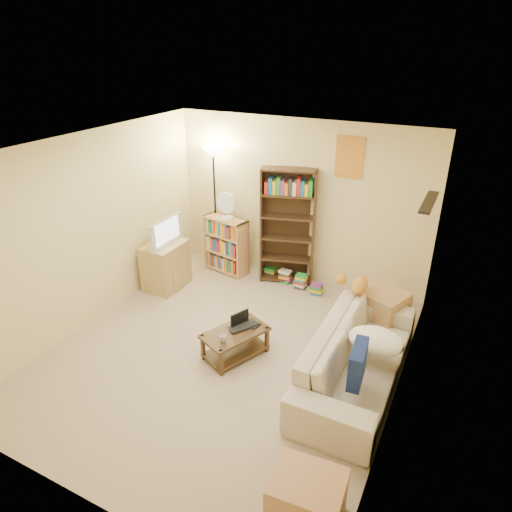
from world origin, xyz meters
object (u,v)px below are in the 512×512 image
tabby_cat (356,284)px  end_cabinet (307,501)px  short_bookshelf (226,245)px  coffee_table (235,341)px  mug (223,338)px  tv_stand (166,265)px  sofa (357,357)px  tall_bookshelf (288,224)px  side_table (383,312)px  television (163,231)px  laptop (246,328)px  desk_fan (226,206)px  floor_lamp (214,174)px

tabby_cat → end_cabinet: 2.74m
tabby_cat → short_bookshelf: size_ratio=0.55×
coffee_table → short_bookshelf: short_bookshelf is taller
mug → tv_stand: bearing=144.3°
sofa → tall_bookshelf: size_ratio=1.24×
tabby_cat → coffee_table: bearing=-136.8°
sofa → coffee_table: size_ratio=2.52×
coffee_table → side_table: side_table is taller
tabby_cat → television: television is taller
laptop → tall_bookshelf: size_ratio=0.24×
tabby_cat → side_table: bearing=36.2°
tabby_cat → laptop: tabby_cat is taller
laptop → mug: (-0.13, -0.32, 0.03)m
coffee_table → end_cabinet: end_cabinet is taller
short_bookshelf → desk_fan: bearing=-30.2°
tabby_cat → desk_fan: (-2.30, 0.78, 0.42)m
television → floor_lamp: 1.24m
tall_bookshelf → end_cabinet: tall_bookshelf is taller
laptop → desk_fan: bearing=66.1°
short_bookshelf → floor_lamp: bearing=162.6°
mug → laptop: bearing=68.1°
tabby_cat → short_bookshelf: 2.51m
mug → television: television is taller
sofa → desk_fan: (-2.59, 1.65, 0.84)m
tv_stand → television: 0.57m
tabby_cat → floor_lamp: (-2.63, 0.97, 0.84)m
sofa → tv_stand: size_ratio=3.14×
tv_stand → television: size_ratio=0.99×
sofa → side_table: 1.10m
sofa → tv_stand: (-3.22, 0.83, 0.03)m
floor_lamp → mug: bearing=-57.3°
mug → desk_fan: 2.49m
laptop → tv_stand: (-1.88, 0.94, -0.01)m
desk_fan → sofa: bearing=-32.4°
laptop → floor_lamp: 2.79m
television → desk_fan: bearing=-37.2°
sofa → tabby_cat: 1.00m
coffee_table → tv_stand: tv_stand is taller
tall_bookshelf → floor_lamp: 1.42m
mug → floor_lamp: floor_lamp is taller
mug → short_bookshelf: short_bookshelf is taller
sofa → desk_fan: bearing=57.6°
mug → television: size_ratio=0.13×
short_bookshelf → desk_fan: size_ratio=2.09×
coffee_table → laptop: bearing=68.8°
mug → side_table: side_table is taller
sofa → end_cabinet: sofa is taller
television → side_table: bearing=-84.9°
floor_lamp → tall_bookshelf: bearing=0.0°
coffee_table → mug: bearing=-75.0°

